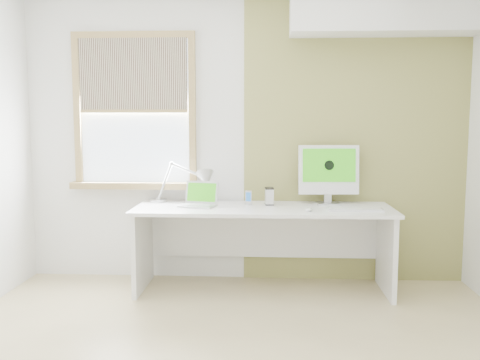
# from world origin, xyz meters

# --- Properties ---
(room) EXTENTS (4.04, 3.54, 2.64)m
(room) POSITION_xyz_m (0.00, 0.00, 1.30)
(room) COLOR tan
(room) RESTS_ON ground
(accent_wall) EXTENTS (2.00, 0.02, 2.60)m
(accent_wall) POSITION_xyz_m (1.00, 1.74, 1.30)
(accent_wall) COLOR olive
(accent_wall) RESTS_ON room
(soffit) EXTENTS (1.60, 0.40, 0.42)m
(soffit) POSITION_xyz_m (1.20, 1.57, 2.40)
(soffit) COLOR white
(soffit) RESTS_ON room
(window) EXTENTS (1.20, 0.14, 1.42)m
(window) POSITION_xyz_m (-1.00, 1.71, 1.54)
(window) COLOR olive
(window) RESTS_ON room
(desk) EXTENTS (2.20, 0.70, 0.73)m
(desk) POSITION_xyz_m (0.18, 1.44, 0.53)
(desk) COLOR white
(desk) RESTS_ON room
(desk_lamp) EXTENTS (0.64, 0.30, 0.37)m
(desk_lamp) POSITION_xyz_m (-0.42, 1.56, 0.92)
(desk_lamp) COLOR silver
(desk_lamp) RESTS_ON desk
(laptop) EXTENTS (0.34, 0.30, 0.21)m
(laptop) POSITION_xyz_m (-0.37, 1.42, 0.78)
(laptop) COLOR silver
(laptop) RESTS_ON desk
(phone_dock) EXTENTS (0.08, 0.08, 0.13)m
(phone_dock) POSITION_xyz_m (0.05, 1.49, 0.77)
(phone_dock) COLOR silver
(phone_dock) RESTS_ON desk
(external_drive) EXTENTS (0.08, 0.12, 0.15)m
(external_drive) POSITION_xyz_m (0.23, 1.52, 0.81)
(external_drive) COLOR silver
(external_drive) RESTS_ON desk
(imac) EXTENTS (0.53, 0.18, 0.52)m
(imac) POSITION_xyz_m (0.75, 1.60, 1.02)
(imac) COLOR silver
(imac) RESTS_ON desk
(keyboard) EXTENTS (0.45, 0.13, 0.02)m
(keyboard) POSITION_xyz_m (0.94, 1.24, 0.74)
(keyboard) COLOR white
(keyboard) RESTS_ON desk
(mouse) EXTENTS (0.07, 0.10, 0.03)m
(mouse) POSITION_xyz_m (0.56, 1.19, 0.74)
(mouse) COLOR white
(mouse) RESTS_ON desk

